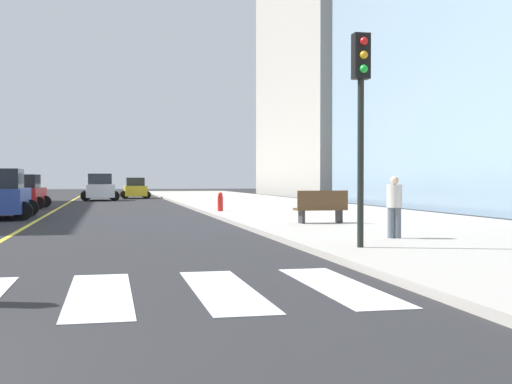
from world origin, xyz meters
name	(u,v)px	position (x,y,z in m)	size (l,w,h in m)	color
sidewalk_kerb_east	(346,218)	(12.20, 20.00, 0.07)	(10.00, 120.00, 0.15)	#B2ADA3
lane_divider_paint	(66,204)	(0.00, 40.00, 0.01)	(0.16, 80.00, 0.01)	yellow
parking_garage_concrete	(370,71)	(28.13, 57.31, 12.36)	(18.00, 24.00, 24.72)	#B2ADA3
car_white_nearest	(100,188)	(2.06, 48.03, 0.97)	(3.02, 4.73, 2.08)	silver
car_yellow_second	(135,189)	(4.96, 52.98, 0.83)	(2.54, 4.02, 1.79)	gold
car_red_third	(23,193)	(-1.91, 33.96, 0.90)	(2.81, 4.37, 1.92)	red
traffic_light_near_corner	(361,97)	(8.26, 8.14, 3.46)	(0.36, 0.41, 4.71)	black
park_bench	(321,207)	(9.91, 16.17, 0.69)	(1.81, 0.61, 1.12)	brown
pedestrian_waiting_east	(394,204)	(9.95, 10.17, 1.02)	(0.39, 0.39, 1.58)	slate
fire_hydrant	(220,202)	(7.93, 25.54, 0.58)	(0.26, 0.26, 0.89)	red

